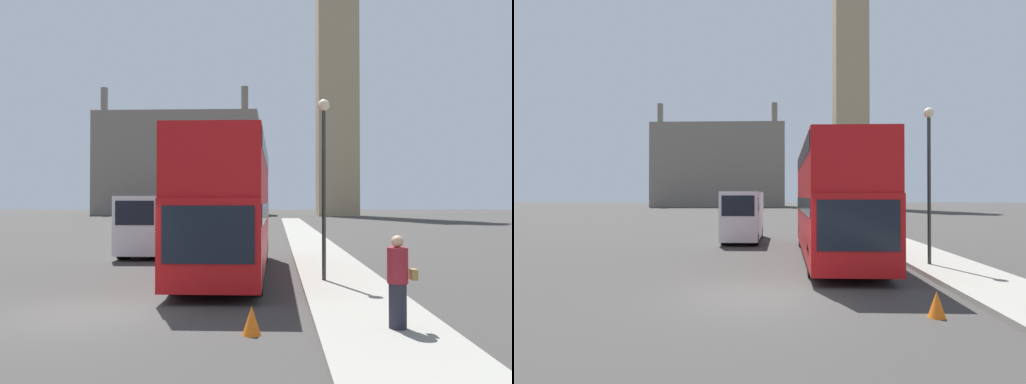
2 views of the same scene
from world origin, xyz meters
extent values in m
plane|color=#383533|center=(0.00, 0.00, 0.00)|extent=(300.00, 300.00, 0.00)
cube|color=gray|center=(6.27, 0.00, 0.07)|extent=(2.54, 120.00, 0.15)
cube|color=tan|center=(14.96, 77.05, 24.71)|extent=(6.91, 6.91, 49.43)
cube|color=slate|center=(-15.05, 87.01, 9.91)|extent=(31.54, 11.18, 19.83)
cylinder|color=slate|center=(-28.45, 82.26, 22.01)|extent=(1.34, 1.34, 4.36)
cylinder|color=slate|center=(-1.64, 82.26, 22.01)|extent=(1.34, 1.34, 4.36)
cube|color=#B71114|center=(2.62, 6.15, 1.45)|extent=(2.54, 10.68, 2.32)
cube|color=#B71114|center=(2.62, 6.15, 3.55)|extent=(2.54, 10.47, 1.88)
cube|color=black|center=(2.62, 6.15, 2.18)|extent=(2.58, 10.26, 0.55)
cube|color=black|center=(2.62, 6.15, 4.11)|extent=(2.58, 10.04, 0.55)
cube|color=black|center=(2.62, 0.79, 1.73)|extent=(2.24, 0.03, 1.39)
cylinder|color=black|center=(1.70, 2.41, 0.53)|extent=(0.71, 1.05, 1.05)
cylinder|color=black|center=(3.54, 2.41, 0.53)|extent=(0.71, 1.05, 1.05)
cylinder|color=black|center=(1.70, 9.89, 0.53)|extent=(0.71, 1.05, 1.05)
cylinder|color=black|center=(3.54, 9.89, 0.53)|extent=(0.71, 1.05, 1.05)
cube|color=white|center=(-1.66, 12.33, 1.48)|extent=(1.92, 5.58, 2.54)
cube|color=black|center=(-1.66, 9.53, 2.04)|extent=(1.63, 0.02, 1.02)
cube|color=black|center=(-1.66, 10.52, 2.04)|extent=(1.95, 1.01, 0.81)
cylinder|color=black|center=(-2.38, 10.43, 0.39)|extent=(0.48, 0.78, 0.78)
cylinder|color=black|center=(-0.94, 10.43, 0.39)|extent=(0.48, 0.78, 0.78)
cylinder|color=black|center=(-2.38, 14.23, 0.39)|extent=(0.48, 0.78, 0.78)
cylinder|color=black|center=(-0.94, 14.23, 0.39)|extent=(0.48, 0.78, 0.78)
cylinder|color=#2D332D|center=(5.69, 4.11, 2.71)|extent=(0.12, 0.12, 5.11)
sphere|color=beige|center=(5.69, 4.11, 5.44)|extent=(0.36, 0.36, 0.36)
cone|color=orange|center=(3.79, -1.62, 0.28)|extent=(0.36, 0.36, 0.55)
camera|label=1|loc=(4.25, -11.04, 2.52)|focal=35.00mm
camera|label=2|loc=(0.63, -10.03, 2.52)|focal=28.00mm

